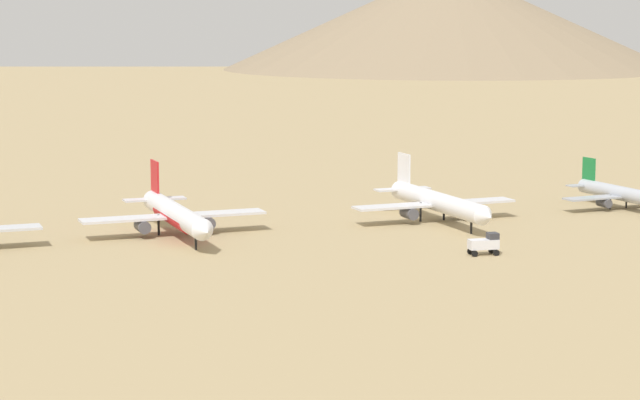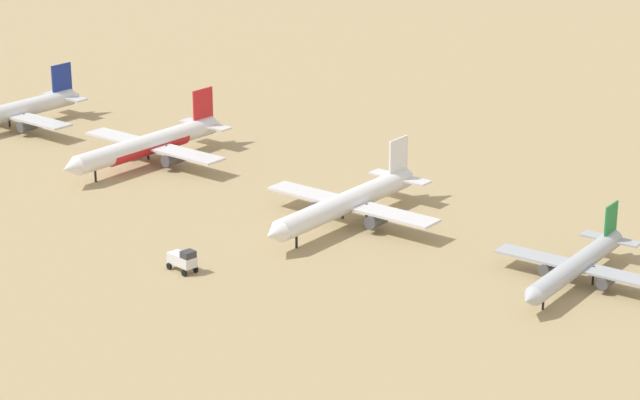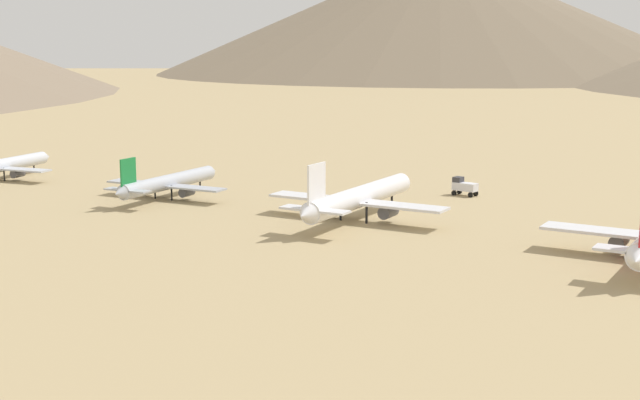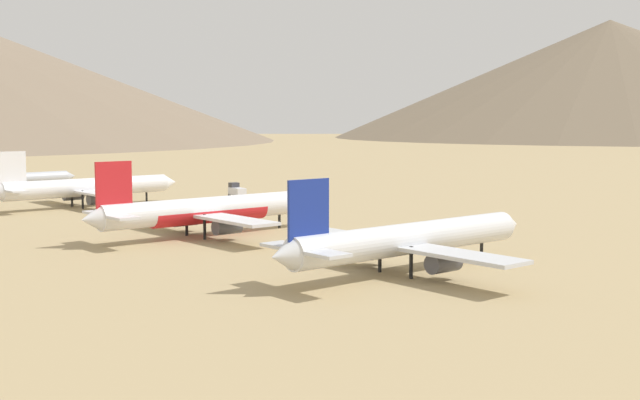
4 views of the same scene
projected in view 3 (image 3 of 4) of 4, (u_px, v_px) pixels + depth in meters
ground_plane at (367, 223)px, 158.79m from camera, size 1800.00×1800.00×0.00m
parked_jet_2 at (359, 198)px, 160.91m from camera, size 42.85×34.69×12.39m
parked_jet_3 at (168, 183)px, 182.94m from camera, size 34.49×27.99×9.95m
parked_jet_4 at (1, 166)px, 207.53m from camera, size 34.02×27.78×9.82m
service_truck at (464, 186)px, 186.38m from camera, size 3.40×5.49×3.90m
desert_hill_1 at (439, 13)px, 846.34m from camera, size 542.04×542.04×115.80m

